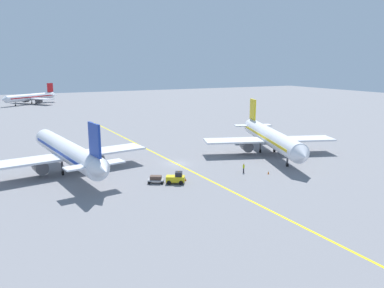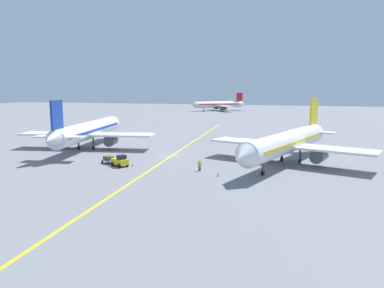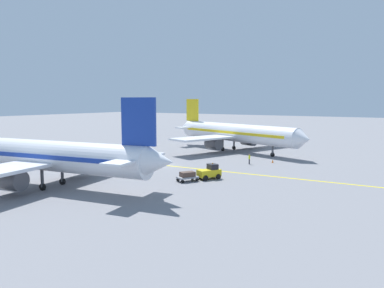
# 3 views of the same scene
# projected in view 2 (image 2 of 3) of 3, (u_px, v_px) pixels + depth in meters

# --- Properties ---
(ground_plane) EXTENTS (400.00, 400.00, 0.00)m
(ground_plane) POSITION_uv_depth(u_px,v_px,m) (172.00, 156.00, 70.55)
(ground_plane) COLOR slate
(apron_yellow_centreline) EXTENTS (6.84, 119.85, 0.01)m
(apron_yellow_centreline) POSITION_uv_depth(u_px,v_px,m) (172.00, 156.00, 70.55)
(apron_yellow_centreline) COLOR yellow
(apron_yellow_centreline) RESTS_ON ground
(airplane_at_gate) EXTENTS (28.47, 35.47, 10.60)m
(airplane_at_gate) POSITION_uv_depth(u_px,v_px,m) (88.00, 131.00, 78.40)
(airplane_at_gate) COLOR white
(airplane_at_gate) RESTS_ON ground
(airplane_adjacent_stand) EXTENTS (28.17, 34.54, 10.60)m
(airplane_adjacent_stand) POSITION_uv_depth(u_px,v_px,m) (288.00, 142.00, 62.47)
(airplane_adjacent_stand) COLOR white
(airplane_adjacent_stand) RESTS_ON ground
(airplane_distant_taxiing) EXTENTS (27.16, 22.92, 9.54)m
(airplane_distant_taxiing) POSITION_uv_depth(u_px,v_px,m) (219.00, 105.00, 200.36)
(airplane_distant_taxiing) COLOR silver
(airplane_distant_taxiing) RESTS_ON ground
(baggage_tug_white) EXTENTS (3.35, 2.81, 2.11)m
(baggage_tug_white) POSITION_uv_depth(u_px,v_px,m) (120.00, 161.00, 60.89)
(baggage_tug_white) COLOR gold
(baggage_tug_white) RESTS_ON ground
(baggage_cart_trailing) EXTENTS (2.95, 2.48, 1.24)m
(baggage_cart_trailing) POSITION_uv_depth(u_px,v_px,m) (109.00, 159.00, 63.20)
(baggage_cart_trailing) COLOR gray
(baggage_cart_trailing) RESTS_ON ground
(ground_crew_worker) EXTENTS (0.49, 0.39, 1.68)m
(ground_crew_worker) POSITION_uv_depth(u_px,v_px,m) (200.00, 165.00, 57.59)
(ground_crew_worker) COLOR #23232D
(ground_crew_worker) RESTS_ON ground
(traffic_cone_near_nose) EXTENTS (0.32, 0.32, 0.55)m
(traffic_cone_near_nose) POSITION_uv_depth(u_px,v_px,m) (218.00, 175.00, 54.22)
(traffic_cone_near_nose) COLOR orange
(traffic_cone_near_nose) RESTS_ON ground
(traffic_cone_mid_apron) EXTENTS (0.32, 0.32, 0.55)m
(traffic_cone_mid_apron) POSITION_uv_depth(u_px,v_px,m) (133.00, 165.00, 60.97)
(traffic_cone_mid_apron) COLOR orange
(traffic_cone_mid_apron) RESTS_ON ground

